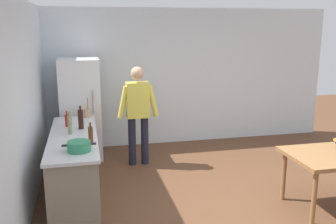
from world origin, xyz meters
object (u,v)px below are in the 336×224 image
object	(u,v)px
person	(138,109)
bottle_wine_dark	(81,119)
refrigerator	(81,110)
cooking_pot	(79,146)
utensil_jar	(87,112)
bottle_sauce_red	(67,120)
bottle_vinegar_tall	(70,124)
bottle_beer_brown	(91,134)

from	to	relation	value
person	bottle_wine_dark	size ratio (longest dim) A/B	5.00
refrigerator	cooking_pot	bearing A→B (deg)	-90.32
utensil_jar	bottle_sauce_red	world-z (taller)	utensil_jar
person	bottle_sauce_red	world-z (taller)	person
person	bottle_sauce_red	size ratio (longest dim) A/B	7.08
refrigerator	utensil_jar	world-z (taller)	refrigerator
cooking_pot	bottle_vinegar_tall	bearing A→B (deg)	99.13
cooking_pot	bottle_wine_dark	distance (m)	1.01
refrigerator	cooking_pot	distance (m)	2.31
person	cooking_pot	xyz separation A→B (m)	(-0.96, -1.76, -0.02)
bottle_vinegar_tall	bottle_beer_brown	bearing A→B (deg)	-58.56
bottle_beer_brown	bottle_sauce_red	size ratio (longest dim) A/B	1.08
bottle_beer_brown	cooking_pot	bearing A→B (deg)	-113.76
bottle_beer_brown	bottle_sauce_red	distance (m)	0.90
bottle_wine_dark	bottle_vinegar_tall	distance (m)	0.28
bottle_beer_brown	person	bearing A→B (deg)	60.20
person	cooking_pot	distance (m)	2.00
bottle_vinegar_tall	bottle_sauce_red	distance (m)	0.41
utensil_jar	bottle_wine_dark	world-z (taller)	bottle_wine_dark
refrigerator	bottle_wine_dark	distance (m)	1.32
bottle_wine_dark	utensil_jar	bearing A→B (deg)	82.26
utensil_jar	bottle_beer_brown	world-z (taller)	utensil_jar
refrigerator	bottle_beer_brown	distance (m)	1.99
bottle_vinegar_tall	bottle_sauce_red	xyz separation A→B (m)	(-0.05, 0.41, -0.04)
utensil_jar	cooking_pot	bearing A→B (deg)	-93.97
person	bottle_sauce_red	bearing A→B (deg)	-152.94
cooking_pot	bottle_sauce_red	bearing A→B (deg)	98.61
cooking_pot	bottle_sauce_red	xyz separation A→B (m)	(-0.18, 1.18, 0.04)
refrigerator	person	xyz separation A→B (m)	(0.95, -0.55, 0.08)
refrigerator	cooking_pot	size ratio (longest dim) A/B	4.50
cooking_pot	bottle_beer_brown	bearing A→B (deg)	66.24
person	bottle_wine_dark	xyz separation A→B (m)	(-0.94, -0.75, 0.07)
refrigerator	bottle_beer_brown	world-z (taller)	refrigerator
person	bottle_wine_dark	bearing A→B (deg)	-141.28
person	utensil_jar	size ratio (longest dim) A/B	5.31
cooking_pot	person	bearing A→B (deg)	61.29
cooking_pot	bottle_wine_dark	bearing A→B (deg)	88.68
refrigerator	bottle_sauce_red	bearing A→B (deg)	-99.54
bottle_beer_brown	utensil_jar	bearing A→B (deg)	91.12
bottle_beer_brown	bottle_sauce_red	bearing A→B (deg)	110.92
refrigerator	utensil_jar	xyz separation A→B (m)	(0.11, -0.61, 0.08)
bottle_vinegar_tall	bottle_beer_brown	size ratio (longest dim) A/B	1.23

